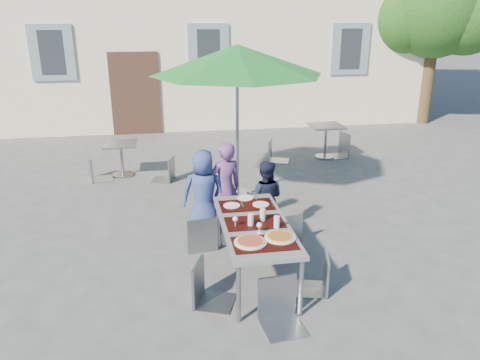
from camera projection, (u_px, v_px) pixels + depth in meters
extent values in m
plane|color=#48484B|center=(269.00, 260.00, 6.30)|extent=(90.00, 90.00, 0.00)
cube|color=beige|center=(195.00, 2.00, 15.81)|extent=(13.00, 8.00, 7.00)
cube|color=#3E261D|center=(135.00, 94.00, 12.56)|extent=(1.30, 0.06, 2.20)
cube|color=gray|center=(52.00, 53.00, 11.88)|extent=(1.10, 0.06, 1.40)
cube|color=#262B33|center=(52.00, 53.00, 11.86)|extent=(0.60, 0.04, 1.10)
cube|color=gray|center=(208.00, 51.00, 12.50)|extent=(1.10, 0.06, 1.40)
cube|color=#262B33|center=(209.00, 51.00, 12.48)|extent=(0.60, 0.04, 1.10)
cube|color=gray|center=(350.00, 49.00, 13.12)|extent=(1.10, 0.06, 1.40)
cube|color=#262B33|center=(351.00, 49.00, 13.11)|extent=(0.60, 0.04, 1.10)
cylinder|color=#4B3820|center=(428.00, 76.00, 13.81)|extent=(0.36, 0.36, 2.80)
sphere|color=#164312|center=(437.00, 7.00, 13.17)|extent=(2.80, 2.80, 2.80)
sphere|color=#164312|center=(404.00, 19.00, 13.43)|extent=(2.00, 2.00, 2.00)
sphere|color=#164312|center=(467.00, 15.00, 12.98)|extent=(2.20, 2.20, 2.20)
cube|color=#4E4E54|center=(255.00, 225.00, 5.65)|extent=(0.80, 1.85, 0.05)
cylinder|color=gray|center=(239.00, 294.00, 4.92)|extent=(0.05, 0.05, 0.70)
cylinder|color=gray|center=(301.00, 288.00, 5.03)|extent=(0.05, 0.05, 0.70)
cylinder|color=gray|center=(219.00, 225.00, 6.53)|extent=(0.05, 0.05, 0.70)
cylinder|color=gray|center=(266.00, 221.00, 6.64)|extent=(0.05, 0.05, 0.70)
cube|color=black|center=(264.00, 243.00, 5.13)|extent=(0.70, 0.42, 0.01)
cube|color=black|center=(255.00, 223.00, 5.64)|extent=(0.70, 0.42, 0.01)
cube|color=black|center=(247.00, 205.00, 6.15)|extent=(0.70, 0.42, 0.01)
cylinder|color=white|center=(250.00, 242.00, 5.14)|extent=(0.36, 0.36, 0.01)
cylinder|color=tan|center=(250.00, 241.00, 5.13)|extent=(0.32, 0.32, 0.01)
cylinder|color=maroon|center=(250.00, 241.00, 5.13)|extent=(0.28, 0.28, 0.01)
cylinder|color=white|center=(280.00, 237.00, 5.25)|extent=(0.35, 0.35, 0.01)
cylinder|color=tan|center=(280.00, 236.00, 5.24)|extent=(0.31, 0.31, 0.01)
cylinder|color=maroon|center=(280.00, 236.00, 5.24)|extent=(0.27, 0.27, 0.01)
cylinder|color=silver|center=(251.00, 220.00, 5.55)|extent=(0.07, 0.07, 0.15)
cylinder|color=silver|center=(263.00, 215.00, 5.68)|extent=(0.07, 0.07, 0.15)
cylinder|color=silver|center=(277.00, 222.00, 5.48)|extent=(0.07, 0.07, 0.15)
cylinder|color=silver|center=(235.00, 227.00, 5.54)|extent=(0.06, 0.06, 0.00)
cylinder|color=silver|center=(235.00, 224.00, 5.53)|extent=(0.01, 0.01, 0.08)
sphere|color=silver|center=(235.00, 219.00, 5.51)|extent=(0.06, 0.06, 0.06)
cylinder|color=silver|center=(259.00, 233.00, 5.38)|extent=(0.06, 0.06, 0.00)
cylinder|color=silver|center=(259.00, 230.00, 5.37)|extent=(0.01, 0.01, 0.08)
sphere|color=silver|center=(259.00, 225.00, 5.35)|extent=(0.06, 0.06, 0.06)
cylinder|color=white|center=(232.00, 205.00, 6.13)|extent=(0.22, 0.22, 0.01)
cube|color=#989A9F|center=(242.00, 205.00, 6.15)|extent=(0.02, 0.18, 0.00)
cylinder|color=white|center=(261.00, 204.00, 6.16)|extent=(0.22, 0.22, 0.01)
cube|color=#989A9F|center=(271.00, 204.00, 6.18)|extent=(0.02, 0.18, 0.00)
cylinder|color=white|center=(245.00, 198.00, 6.38)|extent=(0.22, 0.22, 0.01)
cube|color=#989A9F|center=(255.00, 197.00, 6.40)|extent=(0.02, 0.18, 0.00)
imported|color=navy|center=(204.00, 193.00, 6.85)|extent=(0.69, 0.51, 1.30)
imported|color=#673B79|center=(225.00, 188.00, 6.91)|extent=(0.59, 0.47, 1.40)
imported|color=#181C34|center=(265.00, 198.00, 6.86)|extent=(0.64, 0.49, 1.15)
cube|color=gray|center=(199.00, 217.00, 6.53)|extent=(0.48, 0.48, 0.03)
cube|color=gray|center=(202.00, 205.00, 6.26)|extent=(0.42, 0.09, 0.51)
cylinder|color=gray|center=(209.00, 225.00, 6.83)|extent=(0.02, 0.02, 0.45)
cylinder|color=gray|center=(184.00, 228.00, 6.72)|extent=(0.02, 0.02, 0.45)
cylinder|color=gray|center=(215.00, 235.00, 6.50)|extent=(0.02, 0.02, 0.45)
cylinder|color=gray|center=(189.00, 239.00, 6.39)|extent=(0.02, 0.02, 0.45)
cube|color=gray|center=(233.00, 206.00, 6.77)|extent=(0.52, 0.52, 0.03)
cube|color=gray|center=(237.00, 194.00, 6.48)|extent=(0.47, 0.09, 0.55)
cylinder|color=gray|center=(242.00, 215.00, 7.09)|extent=(0.02, 0.02, 0.49)
cylinder|color=gray|center=(217.00, 219.00, 6.99)|extent=(0.02, 0.02, 0.49)
cylinder|color=gray|center=(250.00, 226.00, 6.73)|extent=(0.02, 0.02, 0.49)
cylinder|color=gray|center=(224.00, 230.00, 6.63)|extent=(0.02, 0.02, 0.49)
cube|color=gray|center=(283.00, 214.00, 6.68)|extent=(0.51, 0.51, 0.03)
cube|color=gray|center=(291.00, 202.00, 6.44)|extent=(0.40, 0.15, 0.49)
cylinder|color=gray|center=(286.00, 221.00, 6.98)|extent=(0.02, 0.02, 0.43)
cylinder|color=gray|center=(266.00, 225.00, 6.83)|extent=(0.02, 0.02, 0.43)
cylinder|color=gray|center=(299.00, 230.00, 6.68)|extent=(0.02, 0.02, 0.43)
cylinder|color=gray|center=(278.00, 235.00, 6.53)|extent=(0.02, 0.02, 0.43)
cube|color=gray|center=(215.00, 268.00, 5.22)|extent=(0.54, 0.54, 0.03)
cube|color=gray|center=(197.00, 247.00, 5.17)|extent=(0.18, 0.40, 0.50)
cylinder|color=gray|center=(227.00, 297.00, 5.10)|extent=(0.02, 0.02, 0.44)
cylinder|color=gray|center=(234.00, 279.00, 5.43)|extent=(0.02, 0.02, 0.44)
cylinder|color=gray|center=(195.00, 293.00, 5.17)|extent=(0.02, 0.02, 0.44)
cylinder|color=gray|center=(204.00, 276.00, 5.50)|extent=(0.02, 0.02, 0.44)
cube|color=#90959B|center=(311.00, 259.00, 5.48)|extent=(0.47, 0.47, 0.03)
cube|color=#90959B|center=(328.00, 242.00, 5.39)|extent=(0.12, 0.38, 0.46)
cylinder|color=#90959B|center=(296.00, 267.00, 5.72)|extent=(0.02, 0.02, 0.40)
cylinder|color=#90959B|center=(297.00, 282.00, 5.41)|extent=(0.02, 0.02, 0.40)
cylinder|color=#90959B|center=(323.00, 268.00, 5.70)|extent=(0.02, 0.02, 0.40)
cylinder|color=#90959B|center=(326.00, 283.00, 5.39)|extent=(0.02, 0.02, 0.40)
cube|color=gray|center=(284.00, 291.00, 4.78)|extent=(0.47, 0.47, 0.03)
cube|color=gray|center=(278.00, 259.00, 4.88)|extent=(0.43, 0.08, 0.51)
cylinder|color=gray|center=(273.00, 324.00, 4.65)|extent=(0.02, 0.02, 0.45)
cylinder|color=gray|center=(307.00, 318.00, 4.74)|extent=(0.02, 0.02, 0.45)
cylinder|color=gray|center=(261.00, 303.00, 4.98)|extent=(0.02, 0.02, 0.45)
cylinder|color=gray|center=(293.00, 298.00, 5.07)|extent=(0.02, 0.02, 0.45)
cylinder|color=#989A9F|center=(237.00, 195.00, 8.41)|extent=(0.50, 0.50, 0.11)
cylinder|color=gray|center=(237.00, 131.00, 8.01)|extent=(0.06, 0.06, 2.48)
cone|color=#1A7627|center=(237.00, 60.00, 7.61)|extent=(2.89, 2.89, 0.49)
cylinder|color=#989A9F|center=(123.00, 175.00, 9.59)|extent=(0.44, 0.44, 0.04)
cylinder|color=gray|center=(122.00, 161.00, 9.49)|extent=(0.06, 0.06, 0.64)
cube|color=gray|center=(121.00, 144.00, 9.38)|extent=(0.64, 0.64, 0.04)
cube|color=gray|center=(100.00, 158.00, 9.22)|extent=(0.50, 0.50, 0.03)
cube|color=gray|center=(88.00, 147.00, 9.07)|extent=(0.13, 0.41, 0.50)
cylinder|color=gray|center=(112.00, 170.00, 9.21)|extent=(0.02, 0.02, 0.44)
cylinder|color=gray|center=(109.00, 165.00, 9.52)|extent=(0.02, 0.02, 0.44)
cylinder|color=gray|center=(93.00, 173.00, 9.08)|extent=(0.02, 0.02, 0.44)
cylinder|color=gray|center=(91.00, 167.00, 9.39)|extent=(0.02, 0.02, 0.44)
cube|color=gray|center=(162.00, 160.00, 9.19)|extent=(0.50, 0.50, 0.03)
cube|color=gray|center=(171.00, 148.00, 9.09)|extent=(0.15, 0.39, 0.47)
cylinder|color=gray|center=(157.00, 167.00, 9.45)|extent=(0.02, 0.02, 0.42)
cylinder|color=gray|center=(151.00, 172.00, 9.13)|extent=(0.02, 0.02, 0.42)
cylinder|color=gray|center=(173.00, 168.00, 9.40)|extent=(0.02, 0.02, 0.42)
cylinder|color=gray|center=(168.00, 173.00, 9.09)|extent=(0.02, 0.02, 0.42)
cylinder|color=#989A9F|center=(324.00, 157.00, 10.78)|extent=(0.44, 0.44, 0.04)
cylinder|color=gray|center=(325.00, 143.00, 10.67)|extent=(0.06, 0.06, 0.72)
cube|color=gray|center=(326.00, 126.00, 10.54)|extent=(0.72, 0.72, 0.04)
cube|color=#93999E|center=(280.00, 141.00, 10.38)|extent=(0.55, 0.55, 0.03)
cube|color=#93999E|center=(271.00, 130.00, 10.34)|extent=(0.18, 0.41, 0.51)
cylinder|color=#93999E|center=(287.00, 154.00, 10.26)|extent=(0.02, 0.02, 0.45)
cylinder|color=#93999E|center=(288.00, 150.00, 10.60)|extent=(0.02, 0.02, 0.45)
cylinder|color=#93999E|center=(270.00, 153.00, 10.33)|extent=(0.02, 0.02, 0.45)
cylinder|color=#93999E|center=(272.00, 149.00, 10.67)|extent=(0.02, 0.02, 0.45)
cube|color=gray|center=(336.00, 136.00, 10.68)|extent=(0.53, 0.53, 0.03)
cube|color=gray|center=(346.00, 123.00, 10.65)|extent=(0.09, 0.47, 0.56)
cylinder|color=gray|center=(324.00, 145.00, 10.89)|extent=(0.02, 0.02, 0.49)
cylinder|color=gray|center=(332.00, 150.00, 10.53)|extent=(0.02, 0.02, 0.49)
cylinder|color=gray|center=(339.00, 144.00, 11.00)|extent=(0.02, 0.02, 0.49)
cylinder|color=gray|center=(348.00, 148.00, 10.64)|extent=(0.02, 0.02, 0.49)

